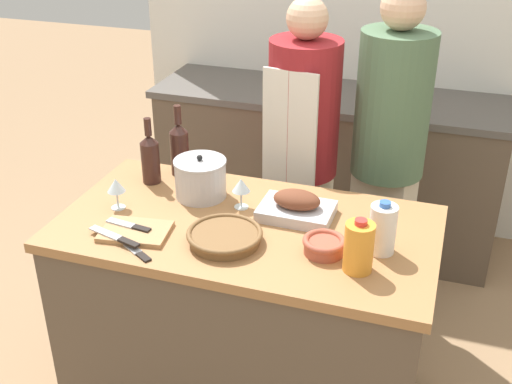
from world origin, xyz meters
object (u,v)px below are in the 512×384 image
object	(u,v)px
stock_pot	(201,178)
condiment_bottle_tall	(409,94)
cutting_board	(135,231)
milk_jug	(383,229)
wine_bottle_green	(150,157)
condiment_bottle_short	(284,70)
wine_bottle_dark	(179,147)
wine_glass_right	(116,186)
roasting_pan	(297,207)
knife_bread	(130,226)
mixing_bowl	(324,245)
wine_glass_left	(241,186)
wicker_basket	(225,236)
person_cook_guest	(388,148)
knife_chef	(116,237)
juice_jug	(359,247)
person_cook_aproned	(302,150)
knife_paring	(137,252)

from	to	relation	value
stock_pot	condiment_bottle_tall	bearing A→B (deg)	60.81
cutting_board	milk_jug	distance (m)	0.91
wine_bottle_green	condiment_bottle_short	distance (m)	1.43
wine_bottle_dark	wine_glass_right	size ratio (longest dim) A/B	2.45
roasting_pan	wine_bottle_dark	bearing A→B (deg)	160.30
wine_bottle_dark	milk_jug	bearing A→B (deg)	-20.82
knife_bread	cutting_board	bearing A→B (deg)	-26.84
mixing_bowl	wine_glass_left	size ratio (longest dim) A/B	1.21
milk_jug	wicker_basket	bearing A→B (deg)	-167.60
stock_pot	condiment_bottle_short	distance (m)	1.47
wine_bottle_green	wine_glass_left	world-z (taller)	wine_bottle_green
person_cook_guest	condiment_bottle_tall	bearing A→B (deg)	104.83
wine_bottle_dark	condiment_bottle_short	distance (m)	1.31
roasting_pan	cutting_board	distance (m)	0.62
wicker_basket	knife_chef	distance (m)	0.40
person_cook_guest	wine_glass_right	bearing A→B (deg)	-121.11
juice_jug	knife_chef	distance (m)	0.88
wine_bottle_green	person_cook_aproned	size ratio (longest dim) A/B	0.18
wine_bottle_dark	wicker_basket	bearing A→B (deg)	-50.80
knife_chef	condiment_bottle_short	size ratio (longest dim) A/B	1.58
wine_glass_right	knife_chef	xyz separation A→B (m)	(0.12, -0.23, -0.08)
condiment_bottle_short	person_cook_aproned	size ratio (longest dim) A/B	0.09
wicker_basket	wine_glass_right	xyz separation A→B (m)	(-0.50, 0.11, 0.07)
cutting_board	condiment_bottle_tall	size ratio (longest dim) A/B	1.85
mixing_bowl	milk_jug	xyz separation A→B (m)	(0.19, 0.07, 0.06)
roasting_pan	cutting_board	world-z (taller)	roasting_pan
knife_chef	person_cook_guest	bearing A→B (deg)	52.59
knife_paring	mixing_bowl	bearing A→B (deg)	18.00
mixing_bowl	stock_pot	bearing A→B (deg)	155.59
stock_pot	mixing_bowl	bearing A→B (deg)	-24.41
stock_pot	wine_bottle_green	world-z (taller)	wine_bottle_green
condiment_bottle_tall	roasting_pan	bearing A→B (deg)	-102.18
knife_chef	wine_bottle_dark	bearing A→B (deg)	91.09
mixing_bowl	condiment_bottle_tall	bearing A→B (deg)	85.52
mixing_bowl	person_cook_guest	distance (m)	0.93
roasting_pan	condiment_bottle_short	xyz separation A→B (m)	(-0.49, 1.51, 0.06)
knife_chef	knife_bread	size ratio (longest dim) A/B	1.23
wicker_basket	person_cook_aproned	size ratio (longest dim) A/B	0.17
wine_bottle_green	person_cook_guest	world-z (taller)	person_cook_guest
person_cook_guest	knife_chef	bearing A→B (deg)	-110.55
milk_jug	condiment_bottle_short	distance (m)	1.86
wine_bottle_green	person_cook_guest	xyz separation A→B (m)	(0.93, 0.60, -0.08)
milk_jug	person_cook_guest	xyz separation A→B (m)	(-0.09, 0.85, -0.06)
cutting_board	stock_pot	world-z (taller)	stock_pot
knife_bread	stock_pot	bearing A→B (deg)	66.77
condiment_bottle_tall	person_cook_aproned	distance (m)	0.79
knife_bread	person_cook_guest	size ratio (longest dim) A/B	0.11
knife_paring	milk_jug	bearing A→B (deg)	18.83
wine_bottle_dark	knife_paring	distance (m)	0.66
person_cook_aproned	stock_pot	bearing A→B (deg)	-106.48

